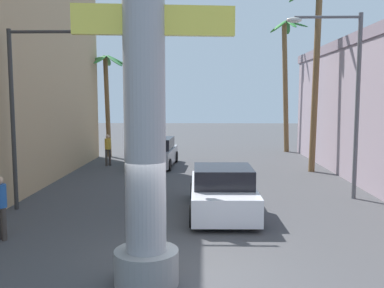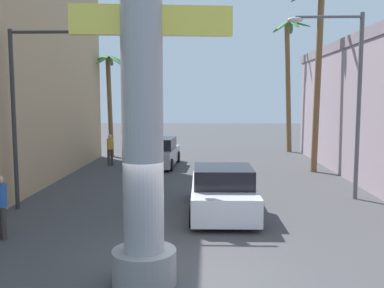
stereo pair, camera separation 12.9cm
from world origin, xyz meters
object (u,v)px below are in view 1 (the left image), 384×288
at_px(palm_tree_far_right, 286,74).
at_px(pedestrian_curb_left, 0,203).
at_px(neon_sign_pole, 144,43).
at_px(palm_tree_mid_right, 316,55).
at_px(pedestrian_far_left, 108,147).
at_px(palm_tree_far_left, 107,84).
at_px(street_lamp, 346,87).
at_px(car_far, 157,153).
at_px(traffic_light_mast, 58,84).
at_px(car_lead, 222,191).

xyz_separation_m(palm_tree_far_right, pedestrian_curb_left, (-10.97, -18.86, -4.38)).
bearing_deg(pedestrian_curb_left, neon_sign_pole, -31.41).
xyz_separation_m(palm_tree_mid_right, pedestrian_far_left, (-10.86, 1.51, -4.84)).
relative_size(palm_tree_far_left, pedestrian_far_left, 3.72).
relative_size(street_lamp, palm_tree_mid_right, 0.72).
bearing_deg(palm_tree_far_left, pedestrian_far_left, -77.75).
distance_m(car_far, palm_tree_far_left, 6.44).
bearing_deg(pedestrian_far_left, car_far, -2.20).
relative_size(neon_sign_pole, traffic_light_mast, 1.75).
height_order(traffic_light_mast, car_far, traffic_light_mast).
xyz_separation_m(street_lamp, palm_tree_far_right, (0.46, 13.89, 1.23)).
bearing_deg(pedestrian_curb_left, palm_tree_mid_right, 44.99).
bearing_deg(car_lead, palm_tree_far_right, 72.61).
xyz_separation_m(car_lead, car_far, (-3.14, 9.47, 0.03)).
distance_m(neon_sign_pole, palm_tree_mid_right, 15.11).
bearing_deg(neon_sign_pole, palm_tree_far_right, 72.45).
bearing_deg(palm_tree_mid_right, neon_sign_pole, -116.54).
xyz_separation_m(traffic_light_mast, pedestrian_far_left, (-0.50, 9.31, -3.18)).
distance_m(traffic_light_mast, palm_tree_far_left, 13.05).
distance_m(car_lead, pedestrian_far_left, 11.24).
xyz_separation_m(palm_tree_far_right, palm_tree_mid_right, (-0.04, -7.93, 0.47)).
bearing_deg(car_far, palm_tree_far_right, 38.71).
bearing_deg(palm_tree_mid_right, palm_tree_far_left, 156.05).
xyz_separation_m(traffic_light_mast, palm_tree_mid_right, (10.35, 7.81, 1.65)).
xyz_separation_m(street_lamp, car_far, (-7.69, 7.35, -3.42)).
distance_m(neon_sign_pole, pedestrian_far_left, 16.00).
bearing_deg(palm_tree_mid_right, pedestrian_far_left, 172.10).
xyz_separation_m(traffic_light_mast, car_lead, (5.38, -0.26, -3.50)).
bearing_deg(palm_tree_far_right, pedestrian_curb_left, -120.18).
relative_size(traffic_light_mast, palm_tree_far_right, 0.67).
distance_m(traffic_light_mast, car_far, 10.09).
height_order(car_far, pedestrian_curb_left, pedestrian_curb_left).
bearing_deg(palm_tree_far_left, neon_sign_pole, -75.24).
distance_m(neon_sign_pole, street_lamp, 9.85).
xyz_separation_m(car_lead, palm_tree_far_right, (5.01, 16.00, 4.68)).
bearing_deg(neon_sign_pole, street_lamp, 50.05).
bearing_deg(traffic_light_mast, pedestrian_curb_left, -100.46).
bearing_deg(palm_tree_far_left, street_lamp, -44.75).
xyz_separation_m(palm_tree_mid_right, pedestrian_curb_left, (-10.93, -10.93, -4.85)).
height_order(palm_tree_far_left, palm_tree_far_right, palm_tree_far_right).
bearing_deg(traffic_light_mast, palm_tree_far_right, 56.57).
height_order(car_far, palm_tree_far_right, palm_tree_far_right).
height_order(traffic_light_mast, car_lead, traffic_light_mast).
height_order(traffic_light_mast, palm_tree_far_left, palm_tree_far_left).
bearing_deg(traffic_light_mast, palm_tree_mid_right, 37.01).
bearing_deg(pedestrian_curb_left, traffic_light_mast, 79.54).
bearing_deg(car_lead, palm_tree_mid_right, 58.34).
bearing_deg(car_lead, pedestrian_far_left, 121.57).
xyz_separation_m(car_lead, palm_tree_far_left, (-6.68, 13.24, 3.87)).
xyz_separation_m(traffic_light_mast, palm_tree_far_right, (10.39, 15.74, 1.18)).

